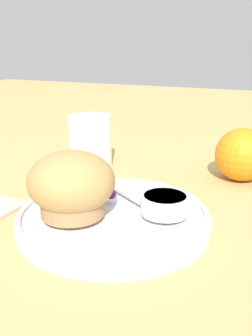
{
  "coord_description": "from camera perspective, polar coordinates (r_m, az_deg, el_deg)",
  "views": [
    {
      "loc": [
        0.2,
        -0.37,
        0.2
      ],
      "look_at": [
        0.01,
        0.03,
        0.06
      ],
      "focal_mm": 40.0,
      "sensor_mm": 36.0,
      "label": 1
    }
  ],
  "objects": [
    {
      "name": "ground_plane",
      "position": [
        0.47,
        -2.79,
        -7.39
      ],
      "size": [
        3.0,
        3.0,
        0.0
      ],
      "primitive_type": "plane",
      "color": "tan"
    },
    {
      "name": "butter_knife",
      "position": [
        0.49,
        -0.08,
        -3.62
      ],
      "size": [
        0.16,
        0.11,
        0.0
      ],
      "rotation": [
        0.0,
        0.0,
        -0.55
      ],
      "color": "#B7B7BC",
      "rests_on": "plate"
    },
    {
      "name": "berry_pair",
      "position": [
        0.47,
        -2.68,
        -3.94
      ],
      "size": [
        0.02,
        0.01,
        0.01
      ],
      "color": "#4C194C",
      "rests_on": "plate"
    },
    {
      "name": "orange_fruit",
      "position": [
        0.61,
        17.25,
        1.93
      ],
      "size": [
        0.08,
        0.08,
        0.08
      ],
      "color": "orange",
      "rests_on": "ground_plane"
    },
    {
      "name": "cream_ramekin",
      "position": [
        0.43,
        5.72,
        -5.58
      ],
      "size": [
        0.06,
        0.06,
        0.02
      ],
      "color": "silver",
      "rests_on": "plate"
    },
    {
      "name": "muffin",
      "position": [
        0.42,
        -8.29,
        -2.63
      ],
      "size": [
        0.1,
        0.1,
        0.07
      ],
      "color": "#9E7047",
      "rests_on": "plate"
    },
    {
      "name": "juice_glass",
      "position": [
        0.65,
        -5.44,
        4.11
      ],
      "size": [
        0.07,
        0.07,
        0.09
      ],
      "color": "silver",
      "rests_on": "ground_plane"
    },
    {
      "name": "plate",
      "position": [
        0.44,
        -1.87,
        -7.54
      ],
      "size": [
        0.23,
        0.23,
        0.02
      ],
      "color": "white",
      "rests_on": "ground_plane"
    }
  ]
}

